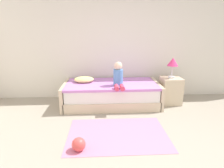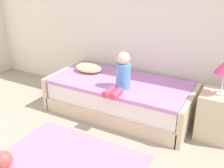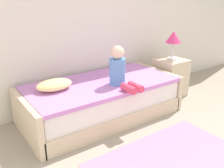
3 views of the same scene
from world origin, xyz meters
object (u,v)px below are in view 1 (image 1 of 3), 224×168
bed (111,94)px  toy_ball (79,144)px  nightstand (170,90)px  table_lamp (173,63)px  pillow (84,79)px  child_figure (118,76)px

bed → toy_ball: size_ratio=10.87×
bed → nightstand: size_ratio=3.52×
table_lamp → pillow: (-1.96, 0.09, -0.37)m
bed → child_figure: child_figure is taller
pillow → child_figure: bearing=-23.9°
toy_ball → child_figure: bearing=65.1°
bed → child_figure: size_ratio=4.14×
bed → table_lamp: size_ratio=4.69×
nightstand → child_figure: 1.30m
bed → toy_ball: 1.78m
bed → table_lamp: bearing=0.4°
nightstand → table_lamp: table_lamp is taller
nightstand → toy_ball: (-1.90, -1.70, -0.20)m
pillow → toy_ball: (0.06, -1.79, -0.47)m
bed → table_lamp: (1.35, 0.01, 0.69)m
nightstand → pillow: (-1.96, 0.09, 0.26)m
nightstand → bed: bearing=-179.6°
toy_ball → bed: bearing=72.1°
table_lamp → toy_ball: table_lamp is taller
bed → toy_ball: bearing=-107.9°
bed → toy_ball: bed is taller
table_lamp → child_figure: size_ratio=0.88×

